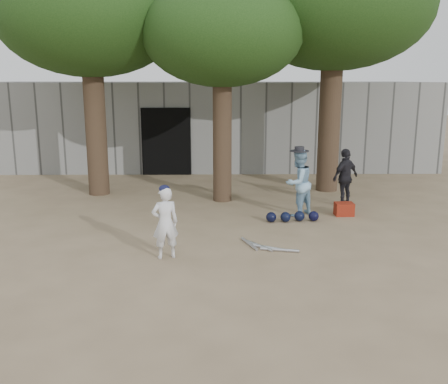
{
  "coord_description": "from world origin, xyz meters",
  "views": [
    {
      "loc": [
        0.47,
        -8.52,
        3.12
      ],
      "look_at": [
        0.6,
        1.0,
        0.95
      ],
      "focal_mm": 40.0,
      "sensor_mm": 36.0,
      "label": 1
    }
  ],
  "objects_px": {
    "spectator_dark": "(345,177)",
    "red_bag": "(344,209)",
    "boy_player": "(165,223)",
    "spectator_blue": "(298,183)"
  },
  "relations": [
    {
      "from": "spectator_dark",
      "to": "red_bag",
      "type": "xyz_separation_m",
      "value": [
        -0.24,
        -0.96,
        -0.57
      ]
    },
    {
      "from": "spectator_blue",
      "to": "red_bag",
      "type": "xyz_separation_m",
      "value": [
        1.09,
        -0.02,
        -0.62
      ]
    },
    {
      "from": "spectator_blue",
      "to": "red_bag",
      "type": "relative_size",
      "value": 3.68
    },
    {
      "from": "spectator_dark",
      "to": "red_bag",
      "type": "relative_size",
      "value": 3.42
    },
    {
      "from": "boy_player",
      "to": "spectator_dark",
      "type": "distance_m",
      "value": 5.55
    },
    {
      "from": "spectator_dark",
      "to": "red_bag",
      "type": "distance_m",
      "value": 1.14
    },
    {
      "from": "boy_player",
      "to": "red_bag",
      "type": "height_order",
      "value": "boy_player"
    },
    {
      "from": "boy_player",
      "to": "spectator_blue",
      "type": "xyz_separation_m",
      "value": [
        2.79,
        2.79,
        0.13
      ]
    },
    {
      "from": "boy_player",
      "to": "spectator_dark",
      "type": "xyz_separation_m",
      "value": [
        4.11,
        3.73,
        0.07
      ]
    },
    {
      "from": "spectator_dark",
      "to": "red_bag",
      "type": "bearing_deg",
      "value": 40.3
    }
  ]
}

